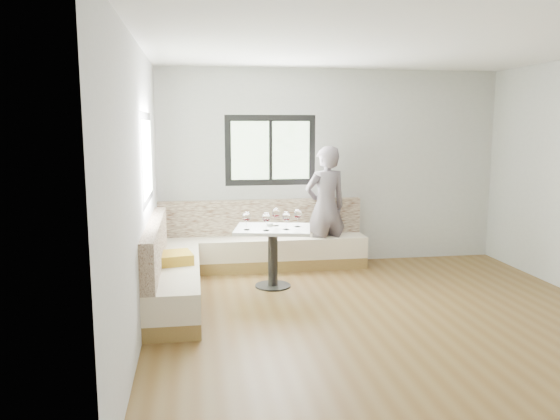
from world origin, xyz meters
name	(u,v)px	position (x,y,z in m)	size (l,w,h in m)	color
room	(383,184)	(-0.08, 0.08, 1.41)	(5.01, 5.01, 2.81)	brown
banquette	(227,257)	(-1.59, 1.63, 0.33)	(2.90, 2.80, 0.95)	olive
table	(273,243)	(-1.04, 1.33, 0.56)	(1.04, 0.88, 0.75)	black
person	(326,207)	(-0.16, 2.18, 0.86)	(0.63, 0.41, 1.72)	#655B61
olive_ramekin	(270,224)	(-1.06, 1.46, 0.77)	(0.09, 0.09, 0.04)	white
wine_glass_a	(246,217)	(-1.37, 1.23, 0.91)	(0.10, 0.10, 0.22)	white
wine_glass_b	(266,218)	(-1.14, 1.15, 0.91)	(0.10, 0.10, 0.22)	white
wine_glass_c	(286,217)	(-0.90, 1.17, 0.91)	(0.10, 0.10, 0.22)	white
wine_glass_d	(276,214)	(-0.98, 1.43, 0.91)	(0.10, 0.10, 0.22)	white
wine_glass_e	(298,214)	(-0.72, 1.34, 0.91)	(0.10, 0.10, 0.22)	white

